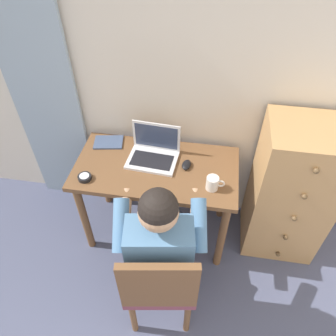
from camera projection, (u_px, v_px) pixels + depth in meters
wall_back at (229, 78)px, 2.07m from camera, size 4.80×0.05×2.50m
curtain_panel at (40, 82)px, 2.24m from camera, size 0.51×0.03×2.28m
desk at (156, 179)px, 2.30m from camera, size 1.13×0.59×0.74m
dresser at (290, 192)px, 2.29m from camera, size 0.53×0.48×1.12m
chair at (160, 282)px, 1.89m from camera, size 0.48×0.46×0.88m
person_seated at (160, 238)px, 1.89m from camera, size 0.59×0.63×1.20m
laptop at (154, 152)px, 2.25m from camera, size 0.36×0.27×0.24m
computer_mouse at (186, 165)px, 2.21m from camera, size 0.07×0.11×0.03m
desk_clock at (85, 177)px, 2.13m from camera, size 0.09×0.09×0.03m
notebook_pad at (109, 142)px, 2.40m from camera, size 0.23×0.18×0.01m
coffee_mug at (213, 183)px, 2.05m from camera, size 0.12×0.08×0.09m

